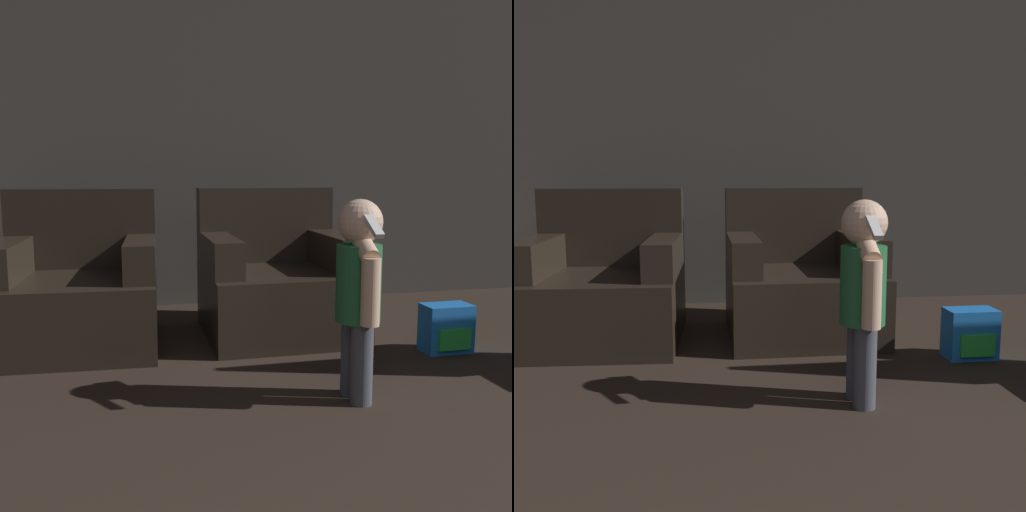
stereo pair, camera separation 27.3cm
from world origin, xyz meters
TOP-DOWN VIEW (x-y plane):
  - wall_back at (0.00, 4.50)m, footprint 8.40×0.05m
  - armchair_left at (-0.82, 3.64)m, footprint 0.89×0.87m
  - armchair_right at (0.30, 3.64)m, footprint 0.85×0.83m
  - person_toddler at (0.37, 2.55)m, footprint 0.18×0.33m
  - toy_backpack at (1.08, 3.05)m, footprint 0.25×0.17m

SIDE VIEW (x-z plane):
  - toy_backpack at x=1.08m, z-range 0.00..0.25m
  - armchair_left at x=-0.82m, z-range -0.13..0.72m
  - armchair_right at x=0.30m, z-range -0.13..0.72m
  - person_toddler at x=0.37m, z-range 0.08..0.91m
  - wall_back at x=0.00m, z-range 0.00..2.60m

